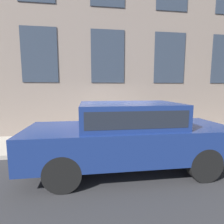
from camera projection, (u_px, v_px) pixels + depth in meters
The scene contains 6 objects.
ground_plane at pixel (116, 154), 5.68m from camera, with size 80.00×80.00×0.00m, color #2D2D30.
sidewalk at pixel (111, 142), 6.79m from camera, with size 2.28×60.00×0.13m.
building_facade at pixel (107, 11), 7.36m from camera, with size 0.33×40.00×10.77m.
fire_hydrant at pixel (124, 132), 6.32m from camera, with size 0.27×0.40×0.80m.
person at pixel (100, 124), 6.45m from camera, with size 0.27×0.18×1.13m.
parked_car_navy_near at pixel (129, 133), 4.47m from camera, with size 1.83×5.08×1.75m.
Camera 1 is at (-5.38, 0.87, 2.10)m, focal length 28.00 mm.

